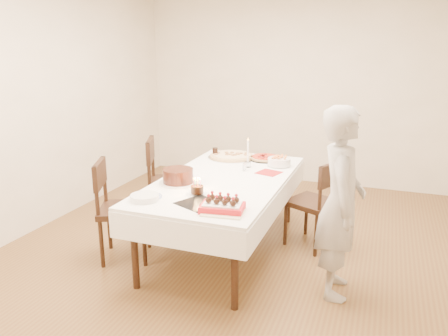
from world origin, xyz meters
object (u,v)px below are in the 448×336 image
(chair_left_dessert, at_px, (125,210))
(cola_glass, at_px, (215,152))
(person, at_px, (340,203))
(dining_table, at_px, (224,215))
(layer_cake, at_px, (178,176))
(strawberry_box, at_px, (222,206))
(birthday_cake, at_px, (197,186))
(pizza_white, at_px, (232,156))
(chair_left_savory, at_px, (171,182))
(pizza_pepperoni, at_px, (265,158))
(taper_candle, at_px, (248,153))
(chair_right_savory, at_px, (312,203))
(pasta_bowl, at_px, (279,162))

(chair_left_dessert, height_order, cola_glass, chair_left_dessert)
(person, bearing_deg, dining_table, 63.24)
(layer_cake, height_order, strawberry_box, layer_cake)
(birthday_cake, bearing_deg, pizza_white, 96.43)
(chair_left_dessert, xyz_separation_m, cola_glass, (0.44, 1.22, 0.32))
(chair_left_savory, distance_m, layer_cake, 0.87)
(pizza_pepperoni, distance_m, taper_candle, 0.39)
(dining_table, relative_size, pizza_pepperoni, 6.30)
(birthday_cake, bearing_deg, chair_right_savory, 48.01)
(chair_right_savory, height_order, chair_left_dessert, chair_left_dessert)
(chair_right_savory, xyz_separation_m, pizza_white, (-0.99, 0.36, 0.31))
(chair_left_dessert, distance_m, pizza_white, 1.43)
(taper_candle, bearing_deg, chair_right_savory, -4.24)
(pizza_pepperoni, distance_m, cola_glass, 0.57)
(pizza_pepperoni, height_order, taper_candle, taper_candle)
(pizza_pepperoni, bearing_deg, chair_right_savory, -33.37)
(pizza_white, xyz_separation_m, taper_candle, (0.29, -0.31, 0.14))
(chair_left_dessert, relative_size, pizza_white, 1.80)
(pizza_white, distance_m, birthday_cake, 1.30)
(chair_left_savory, bearing_deg, pizza_white, -169.56)
(dining_table, distance_m, chair_right_savory, 0.90)
(dining_table, xyz_separation_m, cola_glass, (-0.39, 0.74, 0.43))
(pizza_pepperoni, xyz_separation_m, strawberry_box, (0.11, -1.64, 0.02))
(chair_left_dessert, relative_size, cola_glass, 8.73)
(person, height_order, taper_candle, person)
(dining_table, xyz_separation_m, strawberry_box, (0.29, -0.82, 0.42))
(taper_candle, height_order, layer_cake, taper_candle)
(chair_left_savory, xyz_separation_m, pizza_white, (0.58, 0.39, 0.26))
(person, relative_size, strawberry_box, 4.70)
(cola_glass, bearing_deg, taper_candle, -29.57)
(chair_right_savory, xyz_separation_m, chair_left_savory, (-1.57, -0.03, 0.05))
(birthday_cake, distance_m, strawberry_box, 0.46)
(chair_left_dessert, relative_size, birthday_cake, 7.60)
(chair_left_dessert, bearing_deg, chair_right_savory, -175.48)
(cola_glass, xyz_separation_m, strawberry_box, (0.68, -1.56, -0.01))
(pizza_pepperoni, height_order, cola_glass, cola_glass)
(pizza_white, height_order, layer_cake, layer_cake)
(pasta_bowl, xyz_separation_m, taper_candle, (-0.30, -0.16, 0.11))
(chair_left_dessert, xyz_separation_m, pasta_bowl, (1.22, 1.10, 0.31))
(dining_table, height_order, cola_glass, cola_glass)
(taper_candle, distance_m, layer_cake, 0.89)
(dining_table, xyz_separation_m, chair_left_savory, (-0.78, 0.39, 0.13))
(chair_left_dessert, distance_m, person, 1.99)
(dining_table, bearing_deg, person, -19.14)
(chair_left_dessert, bearing_deg, strawberry_box, 138.64)
(dining_table, height_order, birthday_cake, birthday_cake)
(pizza_white, xyz_separation_m, layer_cake, (-0.14, -1.08, 0.05))
(person, height_order, pizza_pepperoni, person)
(pasta_bowl, bearing_deg, strawberry_box, -93.83)
(dining_table, distance_m, pizza_pepperoni, 0.93)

